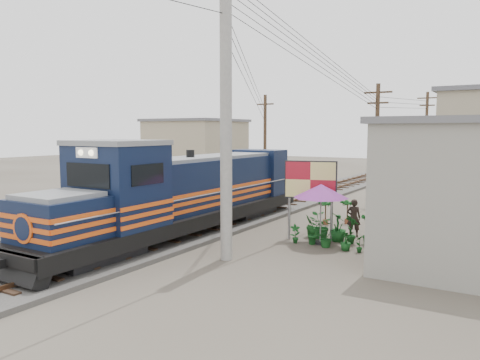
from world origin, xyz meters
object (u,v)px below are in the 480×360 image
Objects in this scene: market_umbrella at (321,191)px; locomotive at (182,195)px; vendor at (354,218)px; billboard at (311,182)px.

locomotive is at bearing -163.93° from market_umbrella.
vendor is at bearing 30.06° from locomotive.
vendor is at bearing 71.22° from market_umbrella.
locomotive is 7.06m from vendor.
locomotive is 5.96× the size of market_umbrella.
billboard is (4.79, 1.99, 0.62)m from locomotive.
vendor is at bearing 34.11° from billboard.
locomotive is 4.93× the size of billboard.
locomotive is at bearing 12.92° from vendor.
market_umbrella is at bearing -51.28° from billboard.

